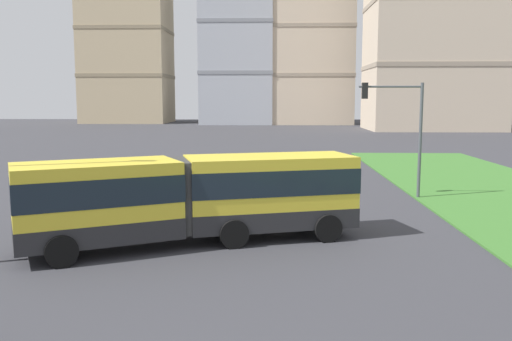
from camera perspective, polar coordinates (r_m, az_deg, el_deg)
articulated_bus at (r=19.25m, az=-6.49°, el=-2.75°), size 11.83×6.61×3.00m
car_maroon_sedan at (r=28.12m, az=-12.83°, el=-1.51°), size 4.57×2.40×1.58m
traffic_light_far_right at (r=28.51m, az=14.80°, el=5.11°), size 3.22×0.28×5.86m
apartment_tower_west at (r=122.27m, az=-13.39°, el=15.98°), size 17.61×14.42×47.03m
apartment_tower_westcentre at (r=115.92m, az=-1.91°, el=17.00°), size 14.44×17.68×48.45m
apartment_tower_centre at (r=115.03m, az=5.45°, el=16.49°), size 17.50×15.64×46.23m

